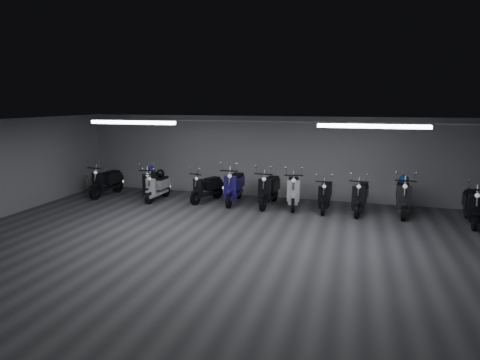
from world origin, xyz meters
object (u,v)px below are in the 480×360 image
(scooter_9, at_px, (403,191))
(helmet_2, at_px, (151,170))
(helmet_0, at_px, (160,173))
(helmet_1, at_px, (404,179))
(scooter_4, at_px, (234,181))
(scooter_0, at_px, (106,177))
(scooter_5, at_px, (269,184))
(scooter_3, at_px, (207,183))
(bicycle, at_px, (94,177))
(scooter_6, at_px, (293,185))
(scooter_8, at_px, (361,191))
(scooter_10, at_px, (473,200))
(scooter_2, at_px, (157,183))
(scooter_1, at_px, (150,179))
(scooter_7, at_px, (325,191))

(scooter_9, xyz_separation_m, helmet_2, (-8.20, 0.01, 0.26))
(scooter_9, distance_m, helmet_0, 7.73)
(helmet_1, bearing_deg, scooter_4, -176.62)
(scooter_0, relative_size, scooter_4, 0.92)
(scooter_5, height_order, scooter_9, scooter_5)
(scooter_3, distance_m, scooter_4, 0.94)
(scooter_0, bearing_deg, bicycle, 157.16)
(scooter_6, bearing_deg, helmet_1, -3.69)
(scooter_3, bearing_deg, scooter_8, 19.67)
(scooter_5, bearing_deg, scooter_10, 0.81)
(scooter_2, height_order, scooter_6, scooter_6)
(scooter_1, bearing_deg, helmet_2, 90.00)
(scooter_8, xyz_separation_m, helmet_2, (-7.00, 0.18, 0.30))
(scooter_0, relative_size, scooter_9, 0.96)
(scooter_4, relative_size, scooter_5, 1.04)
(scooter_6, height_order, helmet_1, scooter_6)
(scooter_3, relative_size, scooter_6, 0.89)
(scooter_0, bearing_deg, helmet_0, 8.41)
(scooter_4, xyz_separation_m, scooter_10, (6.85, -0.42, -0.06))
(scooter_7, relative_size, bicycle, 0.99)
(scooter_5, xyz_separation_m, bicycle, (-6.60, 0.16, -0.16))
(scooter_5, bearing_deg, helmet_1, 9.63)
(scooter_10, distance_m, helmet_2, 9.91)
(scooter_1, height_order, scooter_7, scooter_1)
(scooter_0, bearing_deg, scooter_8, 5.20)
(scooter_4, relative_size, scooter_10, 1.09)
(scooter_2, distance_m, scooter_9, 7.75)
(bicycle, bearing_deg, helmet_0, -87.87)
(scooter_4, distance_m, helmet_0, 2.58)
(bicycle, bearing_deg, scooter_0, -109.49)
(scooter_6, distance_m, bicycle, 7.36)
(scooter_6, height_order, helmet_0, scooter_6)
(scooter_4, distance_m, scooter_6, 1.93)
(scooter_2, distance_m, helmet_0, 0.36)
(scooter_5, xyz_separation_m, helmet_1, (4.00, 0.35, 0.31))
(scooter_10, bearing_deg, scooter_2, -174.60)
(scooter_3, bearing_deg, scooter_2, -149.84)
(scooter_1, relative_size, scooter_4, 0.91)
(scooter_5, bearing_deg, bicycle, -176.78)
(scooter_5, distance_m, helmet_0, 3.75)
(scooter_5, xyz_separation_m, scooter_10, (5.68, -0.37, -0.04))
(helmet_0, xyz_separation_m, helmet_1, (7.74, 0.45, 0.13))
(helmet_2, bearing_deg, scooter_5, -1.40)
(scooter_3, height_order, bicycle, scooter_3)
(scooter_2, xyz_separation_m, bicycle, (-2.85, 0.48, -0.05))
(scooter_8, relative_size, scooter_9, 0.94)
(scooter_1, distance_m, scooter_3, 2.03)
(scooter_5, height_order, scooter_6, scooter_5)
(scooter_4, relative_size, helmet_2, 7.09)
(scooter_8, xyz_separation_m, scooter_9, (1.20, 0.16, 0.04))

